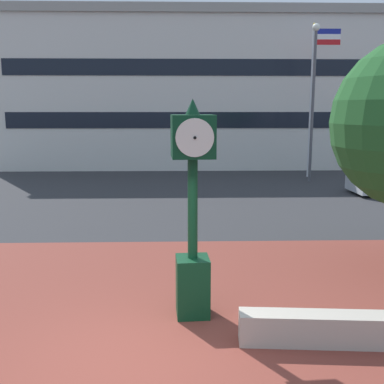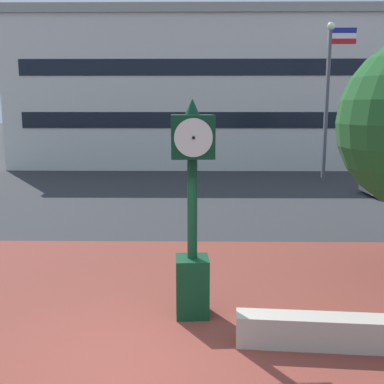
# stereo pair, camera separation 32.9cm
# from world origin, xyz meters

# --- Properties ---
(ground_plane) EXTENTS (200.00, 200.00, 0.00)m
(ground_plane) POSITION_xyz_m (0.00, 0.00, 0.00)
(ground_plane) COLOR #2D2D30
(plaza_brick_paving) EXTENTS (44.00, 10.07, 0.01)m
(plaza_brick_paving) POSITION_xyz_m (0.00, 1.03, 0.00)
(plaza_brick_paving) COLOR brown
(plaza_brick_paving) RESTS_ON ground
(planter_wall) EXTENTS (3.22, 0.66, 0.50)m
(planter_wall) POSITION_xyz_m (3.17, 0.43, 0.25)
(planter_wall) COLOR #ADA393
(planter_wall) RESTS_ON ground
(street_clock) EXTENTS (0.74, 0.82, 3.76)m
(street_clock) POSITION_xyz_m (0.88, 1.55, 1.93)
(street_clock) COLOR #0C381E
(street_clock) RESTS_ON ground
(flagpole_primary) EXTENTS (1.42, 0.14, 7.75)m
(flagpole_primary) POSITION_xyz_m (7.57, 17.91, 4.46)
(flagpole_primary) COLOR silver
(flagpole_primary) RESTS_ON ground
(civic_building) EXTENTS (23.24, 16.14, 9.17)m
(civic_building) POSITION_xyz_m (1.26, 28.21, 4.59)
(civic_building) COLOR beige
(civic_building) RESTS_ON ground
(street_lamp_post) EXTENTS (0.36, 0.36, 7.45)m
(street_lamp_post) POSITION_xyz_m (7.09, 16.32, 4.49)
(street_lamp_post) COLOR #4C4C51
(street_lamp_post) RESTS_ON ground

